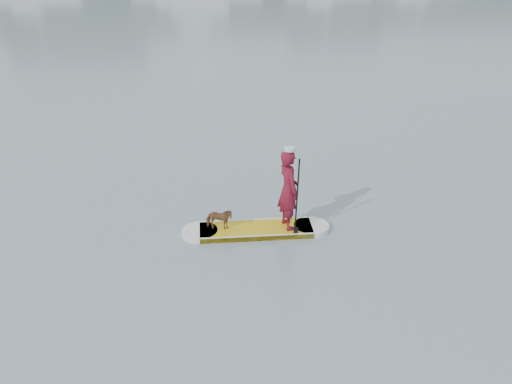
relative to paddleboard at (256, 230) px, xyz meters
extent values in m
plane|color=gray|center=(-1.68, -0.45, -0.06)|extent=(140.00, 140.00, 0.00)
cube|color=gold|center=(0.00, 0.00, 0.00)|extent=(2.54, 0.92, 0.12)
cylinder|color=silver|center=(-1.25, 0.06, 0.00)|extent=(0.80, 0.80, 0.12)
cylinder|color=silver|center=(1.25, -0.06, 0.00)|extent=(0.80, 0.80, 0.12)
cube|color=silver|center=(0.02, 0.37, 0.00)|extent=(2.50, 0.18, 0.12)
cube|color=silver|center=(-0.02, -0.37, 0.00)|extent=(2.50, 0.18, 0.12)
imported|color=maroon|center=(0.70, -0.03, 0.97)|extent=(0.57, 0.74, 1.82)
cylinder|color=silver|center=(0.70, -0.03, 1.91)|extent=(0.22, 0.22, 0.07)
imported|color=#542F1D|center=(-0.81, 0.04, 0.31)|extent=(0.64, 0.40, 0.50)
cylinder|color=black|center=(0.83, -0.37, 0.94)|extent=(0.05, 0.30, 1.89)
cube|color=black|center=(0.83, -0.37, 0.04)|extent=(0.10, 0.02, 0.32)
camera|label=1|loc=(-1.53, -10.88, 6.43)|focal=40.00mm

